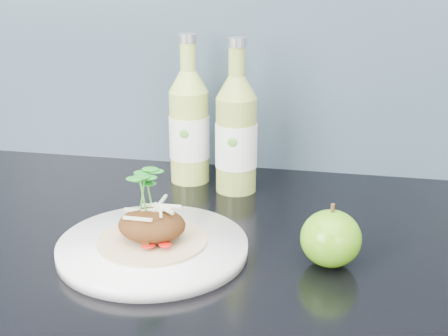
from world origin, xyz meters
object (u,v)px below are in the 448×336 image
(green_apple, at_px, (331,238))
(cider_bottle_left, at_px, (189,127))
(cider_bottle_right, at_px, (236,135))
(dinner_plate, at_px, (153,247))

(green_apple, xyz_separation_m, cider_bottle_left, (-0.24, 0.25, 0.06))
(cider_bottle_right, bearing_deg, green_apple, -47.31)
(dinner_plate, bearing_deg, green_apple, 3.89)
(cider_bottle_left, bearing_deg, green_apple, -33.47)
(dinner_plate, distance_m, green_apple, 0.22)
(dinner_plate, height_order, cider_bottle_left, cider_bottle_left)
(cider_bottle_left, bearing_deg, dinner_plate, -72.72)
(cider_bottle_right, bearing_deg, cider_bottle_left, 168.57)
(cider_bottle_left, distance_m, cider_bottle_right, 0.09)
(green_apple, relative_size, cider_bottle_left, 0.41)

